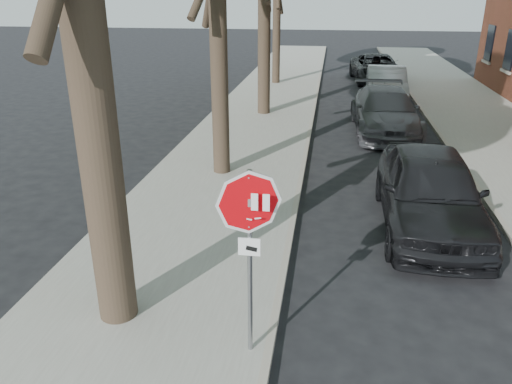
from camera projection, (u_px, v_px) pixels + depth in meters
The scene contains 10 objects.
ground at pixel (301, 361), 6.78m from camera, with size 120.00×120.00×0.00m, color black.
sidewalk_left at pixel (254, 127), 18.09m from camera, with size 4.00×55.00×0.12m, color gray.
sidewalk_right at pixel (501, 136), 16.93m from camera, with size 4.00×55.00×0.12m, color gray.
curb_left at pixel (310, 129), 17.81m from camera, with size 0.12×55.00×0.13m, color #9E9384.
curb_right at pixel (438, 134), 17.21m from camera, with size 0.12×55.00×0.13m, color #9E9384.
stop_sign at pixel (249, 230), 6.12m from camera, with size 0.76×0.34×2.61m.
car_a at pixel (430, 191), 10.30m from camera, with size 1.96×4.86×1.66m, color black.
car_b at pixel (386, 85), 22.01m from camera, with size 1.62×4.65×1.53m, color #97999E.
car_c at pixel (385, 111), 17.30m from camera, with size 2.11×5.19×1.51m, color #49484D.
car_d at pixel (377, 68), 26.83m from camera, with size 2.42×5.24×1.46m, color black.
Camera 1 is at (0.19, -5.45, 4.69)m, focal length 35.00 mm.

